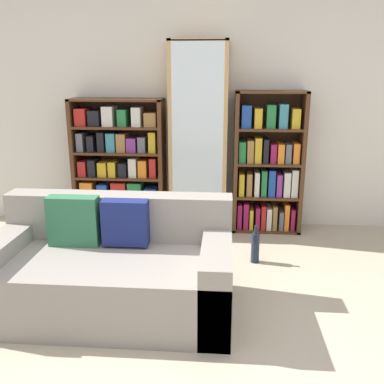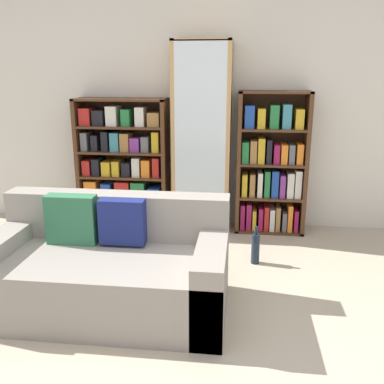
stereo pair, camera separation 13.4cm
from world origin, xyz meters
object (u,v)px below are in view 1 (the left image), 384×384
at_px(display_cabinet, 199,139).
at_px(wine_bottle, 255,247).
at_px(bookshelf_right, 268,167).
at_px(couch, 111,271).
at_px(bookshelf_left, 120,166).

distance_m(display_cabinet, wine_bottle, 1.29).
bearing_deg(wine_bottle, display_cabinet, 123.70).
distance_m(bookshelf_right, wine_bottle, 1.01).
bearing_deg(couch, bookshelf_right, 54.03).
relative_size(bookshelf_left, bookshelf_right, 0.94).
xyz_separation_m(couch, display_cabinet, (0.50, 1.66, 0.68)).
height_order(couch, bookshelf_right, bookshelf_right).
height_order(display_cabinet, bookshelf_right, display_cabinet).
height_order(bookshelf_left, wine_bottle, bookshelf_left).
distance_m(couch, wine_bottle, 1.35).
bearing_deg(bookshelf_right, display_cabinet, -178.66).
distance_m(bookshelf_left, wine_bottle, 1.71).
relative_size(bookshelf_left, display_cabinet, 0.71).
bearing_deg(bookshelf_right, bookshelf_left, -179.98).
height_order(couch, bookshelf_left, bookshelf_left).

